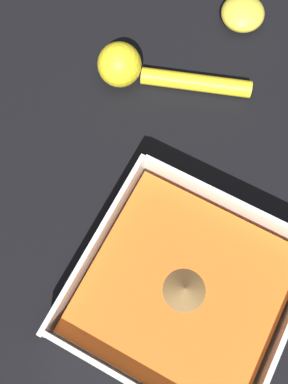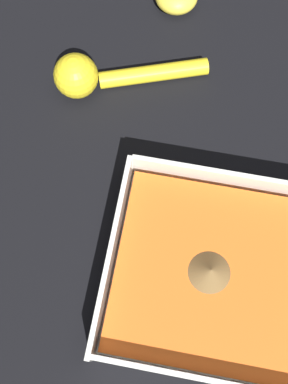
% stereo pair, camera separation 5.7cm
% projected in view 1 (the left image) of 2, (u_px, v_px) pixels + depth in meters
% --- Properties ---
extents(ground_plane, '(4.00, 4.00, 0.00)m').
position_uv_depth(ground_plane, '(170.00, 287.00, 0.56)').
color(ground_plane, black).
extents(square_dish, '(0.24, 0.24, 0.06)m').
position_uv_depth(square_dish, '(180.00, 288.00, 0.54)').
color(square_dish, silver).
rests_on(square_dish, ground_plane).
extents(lemon_squeezer, '(0.11, 0.21, 0.06)m').
position_uv_depth(lemon_squeezer, '(137.00, 68.00, 0.64)').
color(lemon_squeezer, yellow).
rests_on(lemon_squeezer, ground_plane).
extents(lemon_half, '(0.07, 0.07, 0.04)m').
position_uv_depth(lemon_half, '(240.00, 12.00, 0.68)').
color(lemon_half, yellow).
rests_on(lemon_half, ground_plane).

